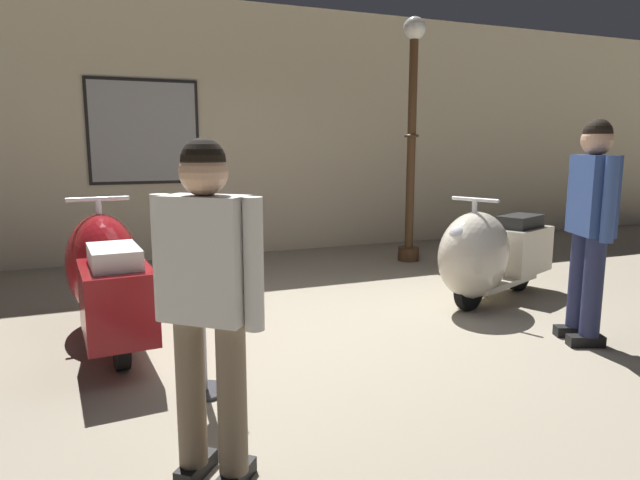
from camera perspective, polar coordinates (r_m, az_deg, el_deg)
The scene contains 8 objects.
ground_plane at distance 4.74m, azimuth 0.87°, elevation -8.96°, with size 60.00×60.00×0.00m, color gray.
showroom_back_wall at distance 7.92m, azimuth -9.50°, elevation 10.95°, with size 18.00×0.24×3.43m.
scooter_0 at distance 4.68m, azimuth -21.09°, elevation -3.47°, with size 0.65×1.83×1.10m.
scooter_1 at distance 5.59m, azimuth 16.95°, elevation -1.44°, with size 1.77×1.12×1.05m.
lamppost at distance 7.38m, azimuth 9.41°, elevation 11.03°, with size 0.29×0.29×3.11m.
visitor_0 at distance 4.67m, azimuth 26.08°, elevation 2.24°, with size 0.37×0.55×1.71m.
visitor_1 at distance 2.43m, azimuth -11.47°, elevation -5.20°, with size 0.42×0.39×1.54m.
info_stanchion at distance 3.48m, azimuth -12.03°, elevation -8.58°, with size 0.35×0.39×1.05m.
Camera 1 is at (-1.76, -4.14, 1.51)m, focal length 31.13 mm.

